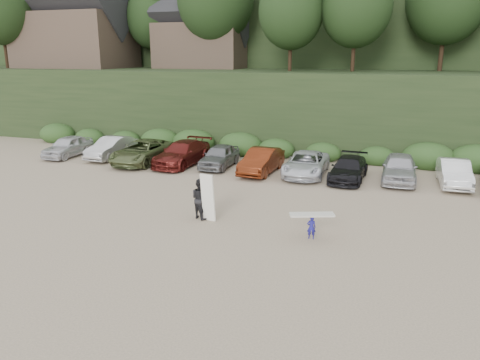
% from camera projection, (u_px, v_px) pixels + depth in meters
% --- Properties ---
extents(ground, '(120.00, 120.00, 0.00)m').
position_uv_depth(ground, '(249.00, 228.00, 20.42)').
color(ground, tan).
rests_on(ground, ground).
extents(hillside_backdrop, '(90.00, 41.50, 28.00)m').
position_uv_depth(hillside_backdrop, '(346.00, 16.00, 50.43)').
color(hillside_backdrop, black).
rests_on(hillside_backdrop, ground).
extents(parked_cars, '(39.92, 6.04, 1.65)m').
position_uv_depth(parked_cars, '(319.00, 164.00, 28.91)').
color(parked_cars, silver).
rests_on(parked_cars, ground).
extents(child_surfer, '(1.88, 1.12, 1.09)m').
position_uv_depth(child_surfer, '(312.00, 222.00, 19.11)').
color(child_surfer, navy).
rests_on(child_surfer, ground).
extents(adult_surfer, '(1.40, 1.06, 2.23)m').
position_uv_depth(adult_surfer, '(201.00, 199.00, 21.43)').
color(adult_surfer, black).
rests_on(adult_surfer, ground).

